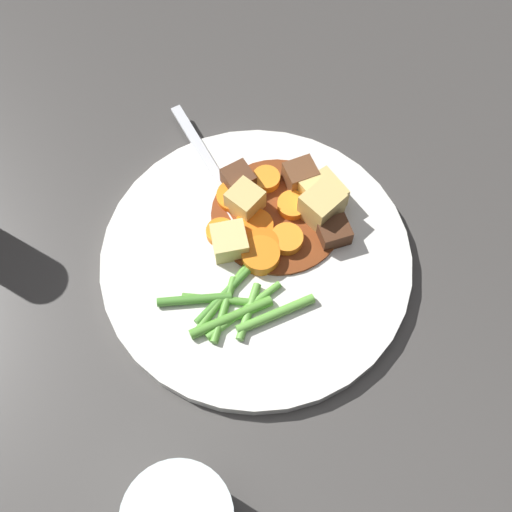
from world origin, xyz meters
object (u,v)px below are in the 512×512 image
at_px(carrot_slice_0, 235,197).
at_px(meat_chunk_1, 334,232).
at_px(carrot_slice_6, 295,208).
at_px(carrot_slice_3, 287,240).
at_px(carrot_slice_5, 254,227).
at_px(carrot_slice_4, 262,244).
at_px(carrot_slice_2, 259,258).
at_px(carrot_slice_7, 222,231).
at_px(potato_chunk_1, 229,241).
at_px(meat_chunk_0, 300,176).
at_px(potato_chunk_2, 322,206).
at_px(potato_chunk_0, 245,201).
at_px(meat_chunk_2, 238,180).
at_px(carrot_slice_1, 266,180).
at_px(fork, 217,176).
at_px(dinner_plate, 256,259).
at_px(potato_chunk_3, 323,194).

distance_m(carrot_slice_0, meat_chunk_1, 0.10).
bearing_deg(carrot_slice_6, carrot_slice_3, -159.76).
bearing_deg(carrot_slice_5, carrot_slice_4, -126.01).
relative_size(carrot_slice_2, carrot_slice_6, 1.22).
bearing_deg(carrot_slice_2, carrot_slice_7, 82.95).
relative_size(potato_chunk_1, meat_chunk_0, 1.08).
bearing_deg(potato_chunk_2, potato_chunk_0, 118.64).
bearing_deg(carrot_slice_2, meat_chunk_2, 47.78).
distance_m(carrot_slice_1, meat_chunk_0, 0.03).
bearing_deg(carrot_slice_1, meat_chunk_1, -99.41).
xyz_separation_m(carrot_slice_7, meat_chunk_2, (0.05, 0.02, 0.01)).
xyz_separation_m(potato_chunk_0, meat_chunk_2, (0.02, 0.02, -0.00)).
bearing_deg(carrot_slice_2, carrot_slice_4, 22.99).
distance_m(carrot_slice_3, carrot_slice_7, 0.06).
relative_size(carrot_slice_4, potato_chunk_2, 0.85).
xyz_separation_m(carrot_slice_0, fork, (0.01, 0.03, -0.00)).
height_order(dinner_plate, potato_chunk_0, potato_chunk_0).
bearing_deg(carrot_slice_0, potato_chunk_0, -101.72).
relative_size(dinner_plate, carrot_slice_5, 8.04).
height_order(carrot_slice_1, carrot_slice_2, same).
bearing_deg(carrot_slice_5, fork, 66.48).
distance_m(carrot_slice_4, carrot_slice_5, 0.02).
bearing_deg(potato_chunk_2, carrot_slice_7, 135.98).
distance_m(dinner_plate, potato_chunk_0, 0.05).
xyz_separation_m(dinner_plate, meat_chunk_0, (0.09, 0.01, 0.02)).
bearing_deg(carrot_slice_0, meat_chunk_2, 20.42).
xyz_separation_m(carrot_slice_2, meat_chunk_1, (0.06, -0.04, 0.00)).
bearing_deg(carrot_slice_1, dinner_plate, -152.64).
height_order(carrot_slice_7, potato_chunk_0, potato_chunk_0).
xyz_separation_m(dinner_plate, carrot_slice_3, (0.03, -0.02, 0.01)).
relative_size(carrot_slice_5, fork, 0.22).
bearing_deg(carrot_slice_7, potato_chunk_2, -44.02).
xyz_separation_m(carrot_slice_6, carrot_slice_7, (-0.06, 0.04, -0.00)).
distance_m(carrot_slice_3, potato_chunk_3, 0.06).
bearing_deg(carrot_slice_1, potato_chunk_1, -171.54).
distance_m(potato_chunk_1, meat_chunk_2, 0.07).
distance_m(carrot_slice_7, fork, 0.06).
bearing_deg(meat_chunk_2, meat_chunk_1, -87.71).
bearing_deg(carrot_slice_7, carrot_slice_0, 17.67).
distance_m(dinner_plate, meat_chunk_0, 0.09).
bearing_deg(dinner_plate, potato_chunk_0, 45.96).
relative_size(dinner_plate, carrot_slice_2, 8.15).
bearing_deg(carrot_slice_2, potato_chunk_3, -8.75).
distance_m(dinner_plate, carrot_slice_4, 0.02).
relative_size(carrot_slice_2, potato_chunk_3, 0.98).
distance_m(potato_chunk_0, potato_chunk_3, 0.07).
height_order(carrot_slice_2, fork, carrot_slice_2).
relative_size(carrot_slice_6, potato_chunk_0, 1.02).
height_order(carrot_slice_3, meat_chunk_1, meat_chunk_1).
height_order(potato_chunk_0, potato_chunk_3, potato_chunk_0).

